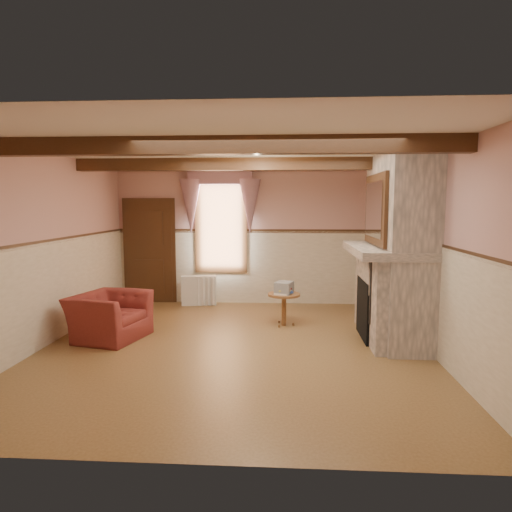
# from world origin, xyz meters

# --- Properties ---
(floor) EXTENTS (5.50, 6.00, 0.01)m
(floor) POSITION_xyz_m (0.00, 0.00, 0.00)
(floor) COLOR brown
(floor) RESTS_ON ground
(ceiling) EXTENTS (5.50, 6.00, 0.01)m
(ceiling) POSITION_xyz_m (0.00, 0.00, 2.80)
(ceiling) COLOR silver
(ceiling) RESTS_ON wall_back
(wall_back) EXTENTS (5.50, 0.02, 2.80)m
(wall_back) POSITION_xyz_m (0.00, 3.00, 1.40)
(wall_back) COLOR tan
(wall_back) RESTS_ON floor
(wall_front) EXTENTS (5.50, 0.02, 2.80)m
(wall_front) POSITION_xyz_m (0.00, -3.00, 1.40)
(wall_front) COLOR tan
(wall_front) RESTS_ON floor
(wall_left) EXTENTS (0.02, 6.00, 2.80)m
(wall_left) POSITION_xyz_m (-2.75, 0.00, 1.40)
(wall_left) COLOR tan
(wall_left) RESTS_ON floor
(wall_right) EXTENTS (0.02, 6.00, 2.80)m
(wall_right) POSITION_xyz_m (2.75, 0.00, 1.40)
(wall_right) COLOR tan
(wall_right) RESTS_ON floor
(wainscot) EXTENTS (5.50, 6.00, 1.50)m
(wainscot) POSITION_xyz_m (0.00, 0.00, 0.75)
(wainscot) COLOR beige
(wainscot) RESTS_ON floor
(chair_rail) EXTENTS (5.50, 6.00, 0.08)m
(chair_rail) POSITION_xyz_m (0.00, 0.00, 1.50)
(chair_rail) COLOR black
(chair_rail) RESTS_ON wainscot
(firebox) EXTENTS (0.20, 0.95, 0.90)m
(firebox) POSITION_xyz_m (2.00, 0.60, 0.45)
(firebox) COLOR black
(firebox) RESTS_ON floor
(armchair) EXTENTS (1.17, 1.27, 0.70)m
(armchair) POSITION_xyz_m (-1.95, 0.29, 0.35)
(armchair) COLOR maroon
(armchair) RESTS_ON floor
(side_table) EXTENTS (0.65, 0.65, 0.55)m
(side_table) POSITION_xyz_m (0.71, 1.23, 0.28)
(side_table) COLOR brown
(side_table) RESTS_ON floor
(book_stack) EXTENTS (0.35, 0.39, 0.20)m
(book_stack) POSITION_xyz_m (0.71, 1.22, 0.65)
(book_stack) COLOR #B7AD8C
(book_stack) RESTS_ON side_table
(radiator) EXTENTS (0.72, 0.29, 0.60)m
(radiator) POSITION_xyz_m (-1.03, 2.70, 0.30)
(radiator) COLOR silver
(radiator) RESTS_ON floor
(bowl) EXTENTS (0.39, 0.39, 0.09)m
(bowl) POSITION_xyz_m (2.24, 0.39, 1.47)
(bowl) COLOR brown
(bowl) RESTS_ON mantel
(mantel_clock) EXTENTS (0.14, 0.24, 0.20)m
(mantel_clock) POSITION_xyz_m (2.24, 1.25, 1.52)
(mantel_clock) COLOR black
(mantel_clock) RESTS_ON mantel
(oil_lamp) EXTENTS (0.11, 0.11, 0.28)m
(oil_lamp) POSITION_xyz_m (2.24, 1.02, 1.56)
(oil_lamp) COLOR gold
(oil_lamp) RESTS_ON mantel
(candle_red) EXTENTS (0.06, 0.06, 0.16)m
(candle_red) POSITION_xyz_m (2.24, -0.13, 1.50)
(candle_red) COLOR maroon
(candle_red) RESTS_ON mantel
(jar_yellow) EXTENTS (0.06, 0.06, 0.12)m
(jar_yellow) POSITION_xyz_m (2.24, 0.31, 1.48)
(jar_yellow) COLOR gold
(jar_yellow) RESTS_ON mantel
(fireplace) EXTENTS (0.85, 2.00, 2.80)m
(fireplace) POSITION_xyz_m (2.42, 0.60, 1.40)
(fireplace) COLOR gray
(fireplace) RESTS_ON floor
(mantel) EXTENTS (1.05, 2.05, 0.12)m
(mantel) POSITION_xyz_m (2.24, 0.60, 1.36)
(mantel) COLOR gray
(mantel) RESTS_ON fireplace
(overmantel_mirror) EXTENTS (0.06, 1.44, 1.04)m
(overmantel_mirror) POSITION_xyz_m (2.06, 0.60, 1.97)
(overmantel_mirror) COLOR silver
(overmantel_mirror) RESTS_ON fireplace
(door) EXTENTS (1.10, 0.10, 2.10)m
(door) POSITION_xyz_m (-2.10, 2.94, 1.05)
(door) COLOR black
(door) RESTS_ON floor
(window) EXTENTS (1.06, 0.08, 2.02)m
(window) POSITION_xyz_m (-0.60, 2.97, 1.65)
(window) COLOR white
(window) RESTS_ON wall_back
(window_drapes) EXTENTS (1.30, 0.14, 1.40)m
(window_drapes) POSITION_xyz_m (-0.60, 2.88, 2.25)
(window_drapes) COLOR gray
(window_drapes) RESTS_ON wall_back
(ceiling_beam_front) EXTENTS (5.50, 0.18, 0.20)m
(ceiling_beam_front) POSITION_xyz_m (0.00, -1.20, 2.70)
(ceiling_beam_front) COLOR black
(ceiling_beam_front) RESTS_ON ceiling
(ceiling_beam_back) EXTENTS (5.50, 0.18, 0.20)m
(ceiling_beam_back) POSITION_xyz_m (0.00, 1.20, 2.70)
(ceiling_beam_back) COLOR black
(ceiling_beam_back) RESTS_ON ceiling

